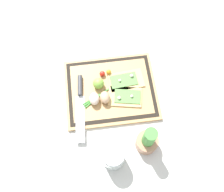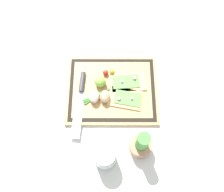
{
  "view_description": "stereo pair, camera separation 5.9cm",
  "coord_description": "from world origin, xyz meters",
  "px_view_note": "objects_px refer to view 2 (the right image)",
  "views": [
    {
      "loc": [
        0.06,
        0.5,
        1.13
      ],
      "look_at": [
        0.0,
        0.04,
        0.04
      ],
      "focal_mm": 42.0,
      "sensor_mm": 36.0,
      "label": 1
    },
    {
      "loc": [
        -0.0,
        0.51,
        1.13
      ],
      "look_at": [
        0.0,
        0.04,
        0.04
      ],
      "focal_mm": 42.0,
      "sensor_mm": 36.0,
      "label": 2
    }
  ],
  "objects_px": {
    "herb_pot": "(141,145)",
    "cherry_tomato_yellow": "(112,72)",
    "sauce_jar": "(105,157)",
    "pizza_slice_far": "(125,98)",
    "pizza_slice_near": "(128,82)",
    "egg_pink": "(94,97)",
    "cherry_tomato_red": "(105,73)",
    "knife": "(81,93)",
    "lime": "(100,82)",
    "egg_brown": "(105,97)"
  },
  "relations": [
    {
      "from": "egg_pink",
      "to": "sauce_jar",
      "type": "bearing_deg",
      "value": 100.79
    },
    {
      "from": "pizza_slice_far",
      "to": "egg_brown",
      "type": "xyz_separation_m",
      "value": [
        0.09,
        -0.0,
        0.02
      ]
    },
    {
      "from": "pizza_slice_near",
      "to": "cherry_tomato_yellow",
      "type": "distance_m",
      "value": 0.09
    },
    {
      "from": "herb_pot",
      "to": "pizza_slice_near",
      "type": "bearing_deg",
      "value": -81.87
    },
    {
      "from": "pizza_slice_far",
      "to": "herb_pot",
      "type": "distance_m",
      "value": 0.23
    },
    {
      "from": "sauce_jar",
      "to": "pizza_slice_far",
      "type": "bearing_deg",
      "value": -108.66
    },
    {
      "from": "pizza_slice_far",
      "to": "egg_pink",
      "type": "height_order",
      "value": "egg_pink"
    },
    {
      "from": "knife",
      "to": "egg_brown",
      "type": "height_order",
      "value": "egg_brown"
    },
    {
      "from": "pizza_slice_far",
      "to": "sauce_jar",
      "type": "bearing_deg",
      "value": 71.34
    },
    {
      "from": "lime",
      "to": "herb_pot",
      "type": "bearing_deg",
      "value": 120.37
    },
    {
      "from": "egg_pink",
      "to": "cherry_tomato_red",
      "type": "height_order",
      "value": "egg_pink"
    },
    {
      "from": "egg_brown",
      "to": "lime",
      "type": "bearing_deg",
      "value": -73.13
    },
    {
      "from": "herb_pot",
      "to": "sauce_jar",
      "type": "xyz_separation_m",
      "value": [
        0.15,
        0.05,
        -0.01
      ]
    },
    {
      "from": "pizza_slice_near",
      "to": "knife",
      "type": "distance_m",
      "value": 0.23
    },
    {
      "from": "knife",
      "to": "herb_pot",
      "type": "distance_m",
      "value": 0.36
    },
    {
      "from": "pizza_slice_near",
      "to": "lime",
      "type": "relative_size",
      "value": 3.24
    },
    {
      "from": "egg_pink",
      "to": "sauce_jar",
      "type": "relative_size",
      "value": 0.53
    },
    {
      "from": "lime",
      "to": "sauce_jar",
      "type": "height_order",
      "value": "sauce_jar"
    },
    {
      "from": "cherry_tomato_yellow",
      "to": "herb_pot",
      "type": "bearing_deg",
      "value": 108.46
    },
    {
      "from": "knife",
      "to": "egg_pink",
      "type": "relative_size",
      "value": 5.38
    },
    {
      "from": "pizza_slice_near",
      "to": "cherry_tomato_yellow",
      "type": "relative_size",
      "value": 7.14
    },
    {
      "from": "knife",
      "to": "cherry_tomato_red",
      "type": "xyz_separation_m",
      "value": [
        -0.11,
        -0.1,
        0.01
      ]
    },
    {
      "from": "pizza_slice_far",
      "to": "herb_pot",
      "type": "relative_size",
      "value": 0.93
    },
    {
      "from": "egg_brown",
      "to": "sauce_jar",
      "type": "bearing_deg",
      "value": 90.65
    },
    {
      "from": "pizza_slice_near",
      "to": "egg_pink",
      "type": "distance_m",
      "value": 0.18
    },
    {
      "from": "pizza_slice_near",
      "to": "cherry_tomato_red",
      "type": "relative_size",
      "value": 6.42
    },
    {
      "from": "pizza_slice_near",
      "to": "egg_pink",
      "type": "relative_size",
      "value": 2.82
    },
    {
      "from": "egg_brown",
      "to": "pizza_slice_near",
      "type": "bearing_deg",
      "value": -142.62
    },
    {
      "from": "knife",
      "to": "egg_brown",
      "type": "distance_m",
      "value": 0.12
    },
    {
      "from": "cherry_tomato_red",
      "to": "sauce_jar",
      "type": "xyz_separation_m",
      "value": [
        -0.0,
        0.4,
        0.02
      ]
    },
    {
      "from": "knife",
      "to": "egg_pink",
      "type": "distance_m",
      "value": 0.07
    },
    {
      "from": "knife",
      "to": "lime",
      "type": "relative_size",
      "value": 6.19
    },
    {
      "from": "knife",
      "to": "egg_brown",
      "type": "bearing_deg",
      "value": 168.23
    },
    {
      "from": "lime",
      "to": "cherry_tomato_yellow",
      "type": "height_order",
      "value": "lime"
    },
    {
      "from": "pizza_slice_near",
      "to": "knife",
      "type": "bearing_deg",
      "value": 15.03
    },
    {
      "from": "egg_brown",
      "to": "sauce_jar",
      "type": "distance_m",
      "value": 0.27
    },
    {
      "from": "pizza_slice_far",
      "to": "lime",
      "type": "relative_size",
      "value": 3.25
    },
    {
      "from": "lime",
      "to": "herb_pot",
      "type": "xyz_separation_m",
      "value": [
        -0.17,
        0.3,
        0.02
      ]
    },
    {
      "from": "egg_brown",
      "to": "sauce_jar",
      "type": "height_order",
      "value": "sauce_jar"
    },
    {
      "from": "pizza_slice_far",
      "to": "herb_pot",
      "type": "bearing_deg",
      "value": 104.44
    },
    {
      "from": "egg_brown",
      "to": "sauce_jar",
      "type": "relative_size",
      "value": 0.53
    },
    {
      "from": "herb_pot",
      "to": "cherry_tomato_yellow",
      "type": "bearing_deg",
      "value": -71.54
    },
    {
      "from": "pizza_slice_near",
      "to": "lime",
      "type": "height_order",
      "value": "lime"
    },
    {
      "from": "egg_brown",
      "to": "cherry_tomato_red",
      "type": "distance_m",
      "value": 0.13
    },
    {
      "from": "cherry_tomato_red",
      "to": "egg_brown",
      "type": "bearing_deg",
      "value": 89.4
    },
    {
      "from": "cherry_tomato_yellow",
      "to": "pizza_slice_far",
      "type": "bearing_deg",
      "value": 114.8
    },
    {
      "from": "cherry_tomato_red",
      "to": "herb_pot",
      "type": "height_order",
      "value": "herb_pot"
    },
    {
      "from": "cherry_tomato_yellow",
      "to": "sauce_jar",
      "type": "height_order",
      "value": "sauce_jar"
    },
    {
      "from": "pizza_slice_near",
      "to": "herb_pot",
      "type": "distance_m",
      "value": 0.31
    },
    {
      "from": "egg_pink",
      "to": "cherry_tomato_yellow",
      "type": "distance_m",
      "value": 0.16
    }
  ]
}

